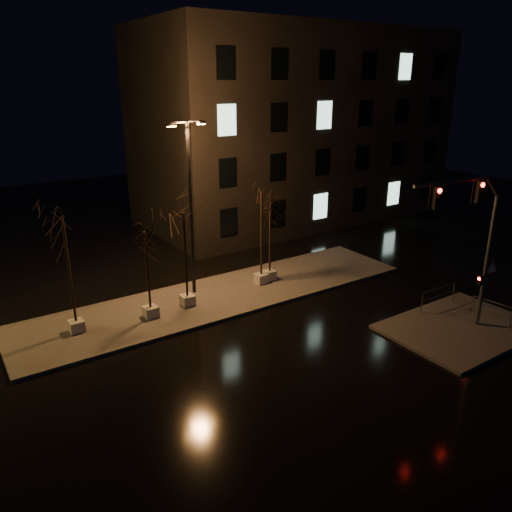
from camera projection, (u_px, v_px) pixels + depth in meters
ground at (289, 342)px, 22.49m from camera, size 90.00×90.00×0.00m
median at (223, 296)px, 27.17m from camera, size 22.00×5.00×0.15m
sidewalk_corner at (460, 328)px, 23.65m from camera, size 7.00×5.00×0.15m
building at (294, 126)px, 41.41m from camera, size 25.00×12.00×15.00m
tree_0 at (66, 243)px, 21.72m from camera, size 1.80×1.80×5.68m
tree_1 at (146, 252)px, 23.44m from camera, size 1.80×1.80×4.48m
tree_2 at (184, 234)px, 24.57m from camera, size 1.80×1.80×5.07m
tree_3 at (262, 213)px, 27.27m from camera, size 1.80×1.80×5.49m
tree_4 at (270, 218)px, 27.90m from camera, size 1.80×1.80×4.90m
traffic_signal_mast at (474, 233)px, 21.76m from camera, size 5.87×0.75×7.20m
streetlight_main at (190, 198)px, 25.70m from camera, size 2.28×0.68×9.14m
guard_rail_a at (439, 294)px, 25.42m from camera, size 2.49×0.13×1.07m
guard_rail_b at (492, 308)px, 24.17m from camera, size 0.29×1.95×0.93m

